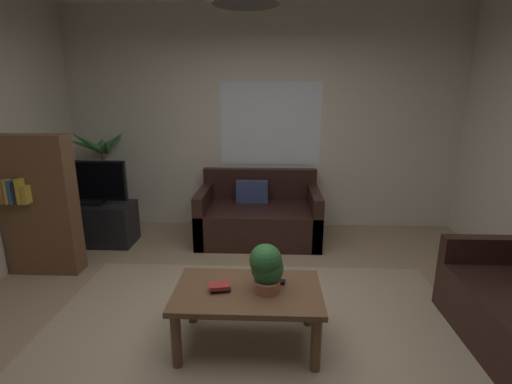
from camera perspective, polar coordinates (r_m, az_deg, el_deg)
name	(u,v)px	position (r m, az deg, el deg)	size (l,w,h in m)	color
floor	(254,337)	(3.03, -0.25, -21.29)	(5.08, 4.93, 0.02)	#9E8466
rug	(253,353)	(2.87, -0.45, -23.44)	(3.30, 2.71, 0.01)	tan
wall_back	(263,121)	(4.95, 1.08, 10.81)	(5.20, 0.06, 2.84)	beige
window_pane	(271,124)	(4.92, 2.25, 10.34)	(1.30, 0.01, 1.06)	white
couch_under_window	(259,217)	(4.65, 0.43, -3.91)	(1.47, 0.90, 0.82)	black
coffee_table	(248,299)	(2.75, -1.26, -15.97)	(1.04, 0.62, 0.44)	brown
book_on_table_0	(221,288)	(2.72, -5.43, -14.43)	(0.14, 0.08, 0.02)	black
book_on_table_1	(220,286)	(2.70, -5.59, -14.09)	(0.14, 0.10, 0.03)	#B22D2D
remote_on_table_0	(274,281)	(2.80, 2.81, -13.42)	(0.05, 0.16, 0.02)	black
potted_plant_on_table	(266,265)	(2.63, 1.55, -11.14)	(0.24, 0.24, 0.34)	#B77051
tv_stand	(96,223)	(4.91, -23.21, -4.45)	(0.90, 0.44, 0.50)	black
tv	(91,182)	(4.75, -23.96, 1.38)	(0.84, 0.16, 0.52)	black
potted_palm_corner	(105,183)	(5.30, -22.04, 1.35)	(0.84, 0.84, 1.39)	#4C4C51
bookshelf_corner	(39,205)	(4.25, -30.28, -1.74)	(0.70, 0.31, 1.40)	brown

